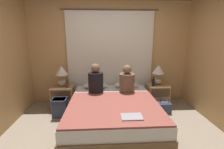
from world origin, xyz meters
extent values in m
plane|color=gray|center=(0.00, 0.00, 0.00)|extent=(16.00, 16.00, 0.00)
cube|color=tan|center=(0.00, 1.74, 1.25)|extent=(4.04, 0.06, 2.50)
cube|color=white|center=(0.00, 1.68, 1.13)|extent=(2.11, 0.02, 2.25)
cylinder|color=brown|center=(0.00, 1.68, 2.27)|extent=(2.31, 0.02, 0.02)
cube|color=brown|center=(0.00, 0.59, 0.12)|extent=(1.69, 2.06, 0.24)
cube|color=white|center=(0.00, 0.59, 0.35)|extent=(1.65, 2.02, 0.21)
cube|color=#A87F51|center=(-1.14, 1.34, 0.26)|extent=(0.49, 0.42, 0.53)
cube|color=#4C3823|center=(-1.14, 1.13, 0.39)|extent=(0.43, 0.02, 0.19)
cube|color=#A87F51|center=(1.14, 1.34, 0.26)|extent=(0.49, 0.42, 0.53)
cube|color=#4C3823|center=(1.14, 1.13, 0.39)|extent=(0.43, 0.02, 0.19)
ellipsoid|color=#B2A899|center=(-1.14, 1.37, 0.61)|extent=(0.20, 0.20, 0.16)
cylinder|color=#B2A893|center=(-1.14, 1.37, 0.74)|extent=(0.02, 0.02, 0.11)
cone|color=white|center=(-1.14, 1.37, 0.90)|extent=(0.28, 0.28, 0.20)
ellipsoid|color=#B2A899|center=(1.14, 1.37, 0.61)|extent=(0.20, 0.20, 0.16)
cylinder|color=#B2A893|center=(1.14, 1.37, 0.74)|extent=(0.02, 0.02, 0.11)
cone|color=white|center=(1.14, 1.37, 0.90)|extent=(0.28, 0.28, 0.20)
ellipsoid|color=silver|center=(-0.37, 1.42, 0.51)|extent=(0.59, 0.33, 0.12)
ellipsoid|color=silver|center=(0.37, 1.42, 0.51)|extent=(0.59, 0.33, 0.12)
cube|color=#994C42|center=(0.00, 0.31, 0.47)|extent=(1.63, 1.43, 0.03)
cylinder|color=black|center=(-0.35, 1.06, 0.68)|extent=(0.33, 0.33, 0.46)
sphere|color=#846047|center=(-0.35, 1.06, 1.01)|extent=(0.19, 0.19, 0.19)
cylinder|color=brown|center=(0.34, 1.06, 0.67)|extent=(0.33, 0.33, 0.43)
sphere|color=#846047|center=(0.34, 1.06, 0.98)|extent=(0.19, 0.19, 0.19)
cylinder|color=#513819|center=(-1.01, 1.25, 0.62)|extent=(0.06, 0.06, 0.18)
cylinder|color=#513819|center=(-1.01, 1.25, 0.74)|extent=(0.02, 0.02, 0.06)
cylinder|color=black|center=(1.00, 1.25, 0.61)|extent=(0.06, 0.06, 0.17)
cylinder|color=black|center=(1.00, 1.25, 0.72)|extent=(0.02, 0.02, 0.06)
cube|color=#9EA0A5|center=(0.24, -0.14, 0.49)|extent=(0.32, 0.22, 0.02)
cube|color=#333D56|center=(-1.11, 0.89, 0.20)|extent=(0.29, 0.24, 0.40)
cube|color=#283045|center=(-1.11, 0.87, 0.36)|extent=(0.27, 0.25, 0.08)
cube|color=#333D56|center=(1.17, 0.93, 0.12)|extent=(0.28, 0.19, 0.23)
torus|color=#2B3449|center=(1.17, 0.93, 0.27)|extent=(0.21, 0.02, 0.21)
camera|label=1|loc=(-0.19, -2.34, 1.69)|focal=26.00mm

